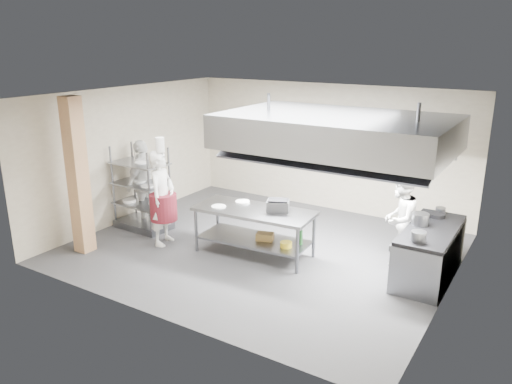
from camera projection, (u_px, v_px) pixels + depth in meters
The scene contains 23 objects.
floor at pixel (262, 248), 9.89m from camera, with size 7.00×7.00×0.00m, color #2F2F31.
ceiling at pixel (262, 95), 9.01m from camera, with size 7.00×7.00×0.00m, color silver.
wall_back at pixel (327, 147), 11.88m from camera, with size 7.00×7.00×0.00m, color tan.
wall_left at pixel (129, 154), 11.21m from camera, with size 6.00×6.00×0.00m, color tan.
wall_right at pixel (456, 207), 7.68m from camera, with size 6.00×6.00×0.00m, color tan.
column at pixel (78, 177), 9.37m from camera, with size 0.30×0.30×3.00m, color tan.
exhaust_hood at pixel (336, 132), 8.85m from camera, with size 4.00×2.50×0.60m, color gray.
hood_strip_a at pixel (291, 144), 9.40m from camera, with size 1.60×0.12×0.04m, color white.
hood_strip_b at pixel (385, 155), 8.49m from camera, with size 1.60×0.12×0.04m, color white.
wall_shelf at pixel (400, 158), 10.84m from camera, with size 1.50×0.28×0.04m, color gray.
island at pixel (254, 232), 9.50m from camera, with size 2.28×0.95×0.91m, color gray, non-canonical shape.
island_worktop at pixel (254, 211), 9.38m from camera, with size 2.28×0.95×0.06m, color gray.
island_undershelf at pixel (254, 239), 9.55m from camera, with size 2.10×0.86×0.04m, color slate.
pass_rack at pixel (141, 188), 10.72m from camera, with size 1.21×0.70×1.81m, color slate, non-canonical shape.
cooking_range at pixel (429, 254), 8.62m from camera, with size 0.80×2.00×0.84m, color slate.
range_top at pixel (432, 230), 8.48m from camera, with size 0.78×1.96×0.06m, color black.
chef_head at pixel (162, 198), 9.88m from camera, with size 0.70×0.46×1.91m, color white.
chef_line at pixel (399, 219), 9.03m from camera, with size 0.82×0.64×1.70m, color white.
chef_plating at pixel (144, 182), 11.03m from camera, with size 1.11×0.46×1.90m, color silver.
griddle at pixel (278, 206), 9.26m from camera, with size 0.40×0.31×0.20m, color slate.
wicker_basket at pixel (265, 236), 9.45m from camera, with size 0.32×0.22×0.14m, color olive.
stockpot at pixel (420, 219), 8.60m from camera, with size 0.29×0.29×0.20m, color gray.
plate_stack at pixel (142, 202), 10.82m from camera, with size 0.28×0.28×0.05m, color white.
Camera 1 is at (4.72, -7.81, 3.97)m, focal length 35.00 mm.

